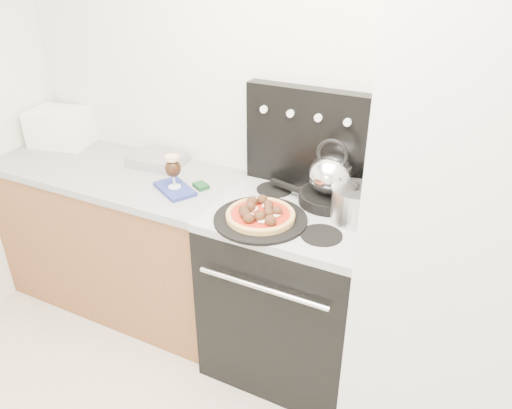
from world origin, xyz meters
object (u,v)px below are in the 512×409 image
Objects in this scene: stove_body at (292,293)px; fridge at (455,246)px; oven_mitt at (175,189)px; pizza at (261,214)px; tea_kettle at (331,171)px; beer_glass at (173,172)px; pizza_pan at (260,219)px; skillet at (329,198)px; toaster_oven at (61,127)px; base_cabinet at (125,240)px; stock_pot at (354,205)px.

stove_body is 0.46× the size of fridge.
pizza is at bearing -10.89° from oven_mitt.
fridge is 0.63m from tea_kettle.
oven_mitt is at bearing 0.00° from beer_glass.
skillet is (0.22, 0.30, 0.02)m from pizza_pan.
oven_mitt is at bearing 169.11° from pizza.
oven_mitt is 0.82× the size of skillet.
toaster_oven is 1.51× the size of tea_kettle.
beer_glass reaches higher than base_cabinet.
toaster_oven is 1.90m from stock_pot.
stove_body is 3.74× the size of oven_mitt.
fridge is (0.70, -0.03, 0.51)m from stove_body.
pizza_pan is at bearing 180.00° from pizza.
toaster_oven reaches higher than base_cabinet.
toaster_oven is 1.56m from pizza.
beer_glass reaches higher than oven_mitt.
toaster_oven reaches higher than pizza_pan.
fridge reaches higher than base_cabinet.
tea_kettle is at bearing 54.09° from pizza_pan.
base_cabinet is 1.11m from stove_body.
stock_pot is (0.15, -0.10, 0.05)m from skillet.
fridge reaches higher than tea_kettle.
stove_body is at bearing -126.75° from skillet.
beer_glass is at bearing 176.45° from tea_kettle.
oven_mitt is at bearing -25.63° from toaster_oven.
fridge is at bearing -8.29° from stock_pot.
stove_body is at bearing -171.38° from stock_pot.
oven_mitt reaches higher than stove_body.
pizza_pan is (0.54, -0.10, -0.08)m from beer_glass.
stock_pot is (-0.44, 0.06, 0.04)m from fridge.
pizza_pan is at bearing -10.89° from beer_glass.
stove_body is at bearing 177.95° from fridge.
pizza_pan is 0.42m from stock_pot.
toaster_oven is at bearing 167.91° from pizza.
skillet is at bearing 54.09° from pizza_pan.
tea_kettle is at bearing 164.07° from fridge.
toaster_oven is at bearing 167.91° from pizza_pan.
base_cabinet is 4.22× the size of toaster_oven.
oven_mitt is 0.78m from skillet.
tea_kettle is (1.74, -0.03, 0.08)m from toaster_oven.
tea_kettle is (0.22, 0.30, 0.16)m from pizza_pan.
tea_kettle is (0.22, 0.30, 0.13)m from pizza.
fridge reaches higher than beer_glass.
toaster_oven reaches higher than stove_body.
skillet is (1.21, 0.12, 0.52)m from base_cabinet.
beer_glass is 0.91m from stock_pot.
toaster_oven is at bearing 167.26° from beer_glass.
stove_body is 0.54m from skillet.
tea_kettle is (1.21, 0.12, 0.65)m from base_cabinet.
beer_glass is 0.55m from pizza_pan.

